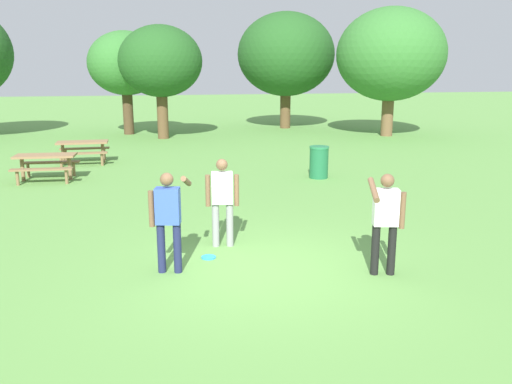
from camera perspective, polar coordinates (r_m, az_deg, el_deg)
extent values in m
plane|color=#609947|center=(8.74, -0.08, -8.36)|extent=(120.00, 120.00, 0.00)
cylinder|color=black|center=(8.67, 14.48, -6.09)|extent=(0.13, 0.13, 0.82)
cylinder|color=black|center=(8.61, 12.79, -6.12)|extent=(0.13, 0.13, 0.82)
cube|color=white|center=(8.44, 13.89, -1.61)|extent=(0.42, 0.30, 0.58)
sphere|color=brown|center=(8.34, 14.05, 1.21)|extent=(0.21, 0.21, 0.21)
cylinder|color=brown|center=(8.51, 15.58, -1.94)|extent=(0.09, 0.09, 0.58)
cylinder|color=brown|center=(8.05, 12.62, 0.24)|extent=(0.22, 0.58, 0.28)
cylinder|color=#1E234C|center=(8.62, -10.21, -5.98)|extent=(0.13, 0.13, 0.82)
cylinder|color=#1E234C|center=(8.57, -8.50, -6.03)|extent=(0.13, 0.13, 0.82)
cube|color=#3856B7|center=(8.39, -9.54, -1.49)|extent=(0.42, 0.30, 0.58)
sphere|color=brown|center=(8.29, -9.65, 1.36)|extent=(0.21, 0.21, 0.21)
cylinder|color=brown|center=(8.46, -11.25, -1.79)|extent=(0.09, 0.09, 0.58)
cylinder|color=brown|center=(8.53, -7.57, 1.18)|extent=(0.22, 0.58, 0.28)
cylinder|color=gray|center=(9.73, -2.85, -3.55)|extent=(0.13, 0.13, 0.82)
cylinder|color=gray|center=(9.73, -4.39, -3.57)|extent=(0.13, 0.13, 0.82)
cube|color=white|center=(9.55, -3.68, 0.46)|extent=(0.41, 0.27, 0.58)
sphere|color=brown|center=(9.46, -3.72, 2.97)|extent=(0.21, 0.21, 0.21)
cylinder|color=brown|center=(9.56, -2.12, 0.19)|extent=(0.09, 0.09, 0.58)
cylinder|color=brown|center=(9.56, -5.23, 0.15)|extent=(0.09, 0.09, 0.58)
cylinder|color=#2D9EDB|center=(9.27, -5.16, -7.05)|extent=(0.25, 0.25, 0.03)
cube|color=olive|center=(16.58, -21.86, 3.68)|extent=(1.74, 0.86, 0.06)
cube|color=olive|center=(16.08, -22.22, 2.28)|extent=(1.71, 0.36, 0.05)
cube|color=olive|center=(17.19, -21.36, 3.01)|extent=(1.71, 0.36, 0.05)
cylinder|color=olive|center=(16.81, -23.95, 2.27)|extent=(0.11, 0.11, 0.71)
cylinder|color=olive|center=(16.28, -24.41, 1.38)|extent=(0.09, 0.09, 0.41)
cylinder|color=olive|center=(17.38, -23.43, 2.15)|extent=(0.09, 0.09, 0.41)
cylinder|color=olive|center=(16.51, -19.51, 2.47)|extent=(0.11, 0.11, 0.71)
cylinder|color=olive|center=(15.98, -19.83, 1.57)|extent=(0.09, 0.09, 0.41)
cylinder|color=olive|center=(17.10, -19.13, 2.34)|extent=(0.09, 0.09, 0.41)
cube|color=olive|center=(19.21, -18.29, 5.14)|extent=(1.70, 0.77, 0.06)
cube|color=olive|center=(18.68, -18.40, 3.99)|extent=(1.70, 0.27, 0.05)
cube|color=olive|center=(19.82, -18.06, 4.51)|extent=(1.70, 0.27, 0.05)
cylinder|color=olive|center=(19.35, -20.16, 3.90)|extent=(0.11, 0.11, 0.71)
cylinder|color=olive|center=(18.80, -20.36, 3.18)|extent=(0.09, 0.09, 0.41)
cylinder|color=olive|center=(19.94, -19.91, 3.74)|extent=(0.09, 0.09, 0.41)
cylinder|color=olive|center=(19.20, -16.24, 4.12)|extent=(0.11, 0.11, 0.71)
cylinder|color=olive|center=(18.65, -16.33, 3.40)|extent=(0.09, 0.09, 0.41)
cylinder|color=olive|center=(19.80, -16.10, 3.95)|extent=(0.09, 0.09, 0.41)
cylinder|color=#1E663D|center=(15.93, 6.82, 3.12)|extent=(0.56, 0.56, 0.90)
cylinder|color=#287A4B|center=(15.86, 6.87, 4.83)|extent=(0.59, 0.59, 0.06)
cylinder|color=#4C3823|center=(27.34, -13.70, 8.69)|extent=(0.51, 0.51, 2.48)
ellipsoid|color=#33702D|center=(27.27, -13.96, 13.39)|extent=(3.65, 3.65, 3.10)
cylinder|color=brown|center=(25.28, -10.09, 8.55)|extent=(0.51, 0.51, 2.50)
ellipsoid|color=#21511E|center=(25.20, -10.30, 13.77)|extent=(3.82, 3.82, 3.25)
cylinder|color=brown|center=(29.45, 3.20, 9.39)|extent=(0.57, 0.57, 2.54)
ellipsoid|color=#21511E|center=(29.40, 3.27, 14.66)|extent=(5.23, 5.23, 4.45)
cylinder|color=brown|center=(26.69, 14.06, 8.55)|extent=(0.57, 0.57, 2.46)
ellipsoid|color=#33702D|center=(26.62, 14.39, 14.23)|extent=(5.15, 5.15, 4.38)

